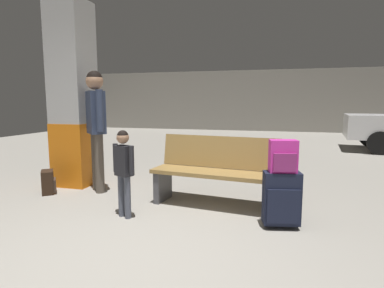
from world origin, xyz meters
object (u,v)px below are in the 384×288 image
Objects in this scene: child at (124,164)px; adult at (96,118)px; structural_pillar at (73,96)px; bench at (215,172)px; backpack_bright at (283,157)px; suitcase at (282,198)px; backpack_dark_floor at (48,182)px.

child is 1.35m from adult.
structural_pillar is 2.62m from bench.
structural_pillar is 1.61× the size of adult.
child is at bearing -142.97° from bench.
child is (-1.75, -0.15, -0.14)m from backpack_bright.
bench is at bearing 146.11° from suitcase.
suitcase is 3.32m from backpack_dark_floor.
child is at bearing -45.15° from adult.
suitcase is (0.82, -0.55, -0.12)m from bench.
adult is (-1.82, 0.19, 0.66)m from bench.
child is 3.00× the size of backpack_dark_floor.
child is at bearing -175.14° from suitcase.
structural_pillar is at bearing 168.91° from bench.
backpack_dark_floor is (-3.29, 0.44, -0.15)m from suitcase.
structural_pillar is at bearing 154.02° from adult.
bench is 2.48m from backpack_dark_floor.
adult is at bearing 25.47° from backpack_dark_floor.
bench reaches higher than backpack_dark_floor.
adult is at bearing 134.85° from child.
backpack_dark_floor is at bearing -97.88° from structural_pillar.
backpack_bright is 1.77m from child.
suitcase is 0.59× the size of child.
structural_pillar is 4.76× the size of suitcase.
adult is at bearing 164.24° from suitcase.
suitcase is 2.86m from adult.
adult is (-2.65, 0.75, 0.33)m from backpack_bright.
backpack_dark_floor is (-1.53, 0.59, -0.46)m from child.
bench is at bearing -6.06° from adult.
backpack_dark_floor is (-0.64, -0.31, -0.93)m from adult.
suitcase is at bearing -15.76° from adult.
bench is at bearing -11.09° from structural_pillar.
bench is 1.05m from backpack_bright.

